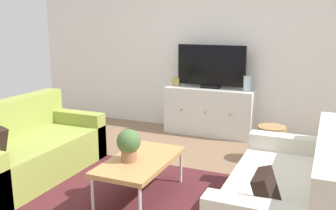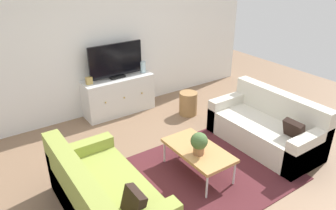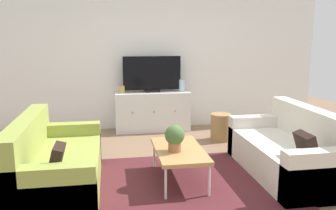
{
  "view_description": "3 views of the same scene",
  "coord_description": "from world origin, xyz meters",
  "px_view_note": "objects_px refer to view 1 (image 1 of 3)",
  "views": [
    {
      "loc": [
        1.63,
        -3.16,
        1.72
      ],
      "look_at": [
        0.0,
        0.63,
        0.79
      ],
      "focal_mm": 40.66,
      "sensor_mm": 36.0,
      "label": 1
    },
    {
      "loc": [
        -2.43,
        -2.89,
        2.83
      ],
      "look_at": [
        0.0,
        0.63,
        0.79
      ],
      "focal_mm": 34.42,
      "sensor_mm": 36.0,
      "label": 2
    },
    {
      "loc": [
        -0.77,
        -3.95,
        1.71
      ],
      "look_at": [
        0.0,
        0.63,
        0.79
      ],
      "focal_mm": 37.4,
      "sensor_mm": 36.0,
      "label": 3
    }
  ],
  "objects_px": {
    "coffee_table": "(140,162)",
    "glass_vase": "(247,83)",
    "potted_plant": "(129,144)",
    "flat_screen_tv": "(211,67)",
    "couch_right_side": "(293,199)",
    "mantel_clock": "(176,81)",
    "tv_console": "(210,111)",
    "couch_left_side": "(24,152)",
    "wicker_basket": "(271,144)"
  },
  "relations": [
    {
      "from": "flat_screen_tv",
      "to": "coffee_table",
      "type": "bearing_deg",
      "value": -89.35
    },
    {
      "from": "glass_vase",
      "to": "coffee_table",
      "type": "bearing_deg",
      "value": -102.62
    },
    {
      "from": "couch_left_side",
      "to": "wicker_basket",
      "type": "height_order",
      "value": "couch_left_side"
    },
    {
      "from": "tv_console",
      "to": "couch_left_side",
      "type": "bearing_deg",
      "value": -120.94
    },
    {
      "from": "couch_right_side",
      "to": "mantel_clock",
      "type": "bearing_deg",
      "value": 130.14
    },
    {
      "from": "glass_vase",
      "to": "wicker_basket",
      "type": "bearing_deg",
      "value": -58.97
    },
    {
      "from": "glass_vase",
      "to": "mantel_clock",
      "type": "height_order",
      "value": "glass_vase"
    },
    {
      "from": "potted_plant",
      "to": "flat_screen_tv",
      "type": "distance_m",
      "value": 2.5
    },
    {
      "from": "tv_console",
      "to": "flat_screen_tv",
      "type": "height_order",
      "value": "flat_screen_tv"
    },
    {
      "from": "tv_console",
      "to": "coffee_table",
      "type": "bearing_deg",
      "value": -89.34
    },
    {
      "from": "couch_right_side",
      "to": "potted_plant",
      "type": "relative_size",
      "value": 5.61
    },
    {
      "from": "potted_plant",
      "to": "glass_vase",
      "type": "height_order",
      "value": "glass_vase"
    },
    {
      "from": "mantel_clock",
      "to": "flat_screen_tv",
      "type": "bearing_deg",
      "value": 2.07
    },
    {
      "from": "couch_right_side",
      "to": "potted_plant",
      "type": "xyz_separation_m",
      "value": [
        -1.49,
        -0.07,
        0.3
      ]
    },
    {
      "from": "potted_plant",
      "to": "wicker_basket",
      "type": "xyz_separation_m",
      "value": [
        1.09,
        1.62,
        -0.35
      ]
    },
    {
      "from": "couch_left_side",
      "to": "coffee_table",
      "type": "distance_m",
      "value": 1.45
    },
    {
      "from": "mantel_clock",
      "to": "wicker_basket",
      "type": "distance_m",
      "value": 1.88
    },
    {
      "from": "couch_right_side",
      "to": "coffee_table",
      "type": "relative_size",
      "value": 1.7
    },
    {
      "from": "tv_console",
      "to": "glass_vase",
      "type": "bearing_deg",
      "value": 0.0
    },
    {
      "from": "couch_right_side",
      "to": "tv_console",
      "type": "relative_size",
      "value": 1.3
    },
    {
      "from": "couch_right_side",
      "to": "glass_vase",
      "type": "height_order",
      "value": "glass_vase"
    },
    {
      "from": "flat_screen_tv",
      "to": "potted_plant",
      "type": "bearing_deg",
      "value": -91.03
    },
    {
      "from": "mantel_clock",
      "to": "tv_console",
      "type": "bearing_deg",
      "value": -0.0
    },
    {
      "from": "couch_right_side",
      "to": "coffee_table",
      "type": "height_order",
      "value": "couch_right_side"
    },
    {
      "from": "coffee_table",
      "to": "potted_plant",
      "type": "height_order",
      "value": "potted_plant"
    },
    {
      "from": "couch_right_side",
      "to": "wicker_basket",
      "type": "distance_m",
      "value": 1.61
    },
    {
      "from": "coffee_table",
      "to": "mantel_clock",
      "type": "xyz_separation_m",
      "value": [
        -0.58,
        2.35,
        0.4
      ]
    },
    {
      "from": "coffee_table",
      "to": "glass_vase",
      "type": "distance_m",
      "value": 2.45
    },
    {
      "from": "potted_plant",
      "to": "wicker_basket",
      "type": "bearing_deg",
      "value": 56.1
    },
    {
      "from": "mantel_clock",
      "to": "couch_left_side",
      "type": "bearing_deg",
      "value": -110.15
    },
    {
      "from": "couch_right_side",
      "to": "mantel_clock",
      "type": "distance_m",
      "value": 3.15
    },
    {
      "from": "coffee_table",
      "to": "wicker_basket",
      "type": "relative_size",
      "value": 2.31
    },
    {
      "from": "tv_console",
      "to": "wicker_basket",
      "type": "height_order",
      "value": "tv_console"
    },
    {
      "from": "coffee_table",
      "to": "potted_plant",
      "type": "relative_size",
      "value": 3.3
    },
    {
      "from": "couch_right_side",
      "to": "mantel_clock",
      "type": "height_order",
      "value": "mantel_clock"
    },
    {
      "from": "coffee_table",
      "to": "potted_plant",
      "type": "distance_m",
      "value": 0.23
    },
    {
      "from": "wicker_basket",
      "to": "tv_console",
      "type": "bearing_deg",
      "value": 141.91
    },
    {
      "from": "couch_left_side",
      "to": "couch_right_side",
      "type": "bearing_deg",
      "value": 0.0
    },
    {
      "from": "mantel_clock",
      "to": "wicker_basket",
      "type": "xyz_separation_m",
      "value": [
        1.6,
        -0.82,
        -0.55
      ]
    },
    {
      "from": "tv_console",
      "to": "wicker_basket",
      "type": "relative_size",
      "value": 3.02
    },
    {
      "from": "tv_console",
      "to": "mantel_clock",
      "type": "distance_m",
      "value": 0.69
    },
    {
      "from": "tv_console",
      "to": "glass_vase",
      "type": "xyz_separation_m",
      "value": [
        0.55,
        0.0,
        0.46
      ]
    },
    {
      "from": "coffee_table",
      "to": "wicker_basket",
      "type": "xyz_separation_m",
      "value": [
        1.02,
        1.53,
        -0.15
      ]
    },
    {
      "from": "wicker_basket",
      "to": "glass_vase",
      "type": "bearing_deg",
      "value": 121.03
    },
    {
      "from": "tv_console",
      "to": "wicker_basket",
      "type": "bearing_deg",
      "value": -38.09
    },
    {
      "from": "coffee_table",
      "to": "tv_console",
      "type": "relative_size",
      "value": 0.76
    },
    {
      "from": "flat_screen_tv",
      "to": "glass_vase",
      "type": "bearing_deg",
      "value": -2.07
    },
    {
      "from": "couch_left_side",
      "to": "tv_console",
      "type": "bearing_deg",
      "value": 59.06
    },
    {
      "from": "flat_screen_tv",
      "to": "wicker_basket",
      "type": "distance_m",
      "value": 1.57
    },
    {
      "from": "couch_right_side",
      "to": "coffee_table",
      "type": "bearing_deg",
      "value": 178.87
    }
  ]
}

